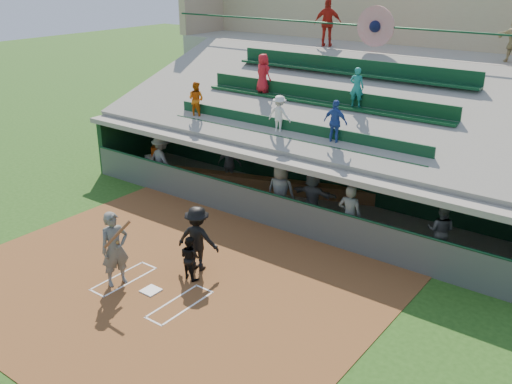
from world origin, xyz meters
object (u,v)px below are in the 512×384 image
Objects in this scene: home_plate at (151,290)px; white_table at (155,164)px; water_cooler at (156,151)px; catcher at (190,257)px; batter_at_plate at (115,249)px.

home_plate is 0.60× the size of white_table.
water_cooler is (0.03, 0.08, 0.50)m from white_table.
catcher is at bearing 72.42° from home_plate.
catcher is (1.33, 1.35, -0.41)m from batter_at_plate.
white_table is 1.88× the size of water_cooler.
batter_at_plate is 8.64m from white_table.
catcher is 8.66m from water_cooler.
batter_at_plate is 8.65m from water_cooler.
white_table is 0.51m from water_cooler.
catcher is at bearing -38.14° from water_cooler.
batter_at_plate is 2.82× the size of white_table.
home_plate is at bearing -45.03° from water_cooler.
batter_at_plate is at bearing 51.89° from catcher.
batter_at_plate reaches higher than white_table.
home_plate is 0.36× the size of catcher.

